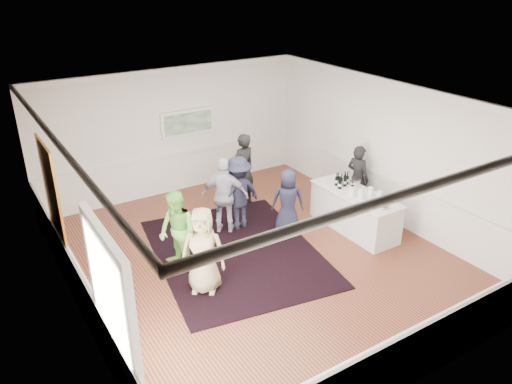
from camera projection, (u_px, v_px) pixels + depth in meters
floor at (258, 258)px, 10.13m from camera, size 8.00×8.00×0.00m
ceiling at (258, 103)px, 8.79m from camera, size 7.00×8.00×0.02m
wall_left at (69, 234)px, 7.76m from camera, size 0.02×8.00×3.20m
wall_right at (390, 152)px, 11.16m from camera, size 0.02×8.00×3.20m
wall_back at (173, 131)px, 12.54m from camera, size 7.00×0.02×3.20m
wall_front at (426, 293)px, 6.38m from camera, size 7.00×0.02×3.20m
wainscoting at (258, 236)px, 9.92m from camera, size 7.00×8.00×1.00m
mirror at (52, 193)px, 8.70m from camera, size 0.05×1.25×1.85m
doorway at (111, 307)px, 6.41m from camera, size 0.10×1.78×2.56m
landscape_painting at (188, 123)px, 12.61m from camera, size 1.44×0.06×0.66m
area_rug at (236, 252)px, 10.32m from camera, size 3.76×4.57×0.02m
serving_table at (354, 211)px, 11.05m from camera, size 0.84×2.19×0.89m
bartender at (357, 178)px, 11.83m from camera, size 0.51×0.66×1.62m
guest_tan at (203, 251)px, 8.80m from camera, size 0.96×0.90×1.65m
guest_green at (177, 232)px, 9.44m from camera, size 0.73×0.88×1.63m
guest_lilac at (225, 196)px, 10.79m from camera, size 1.07×0.93×1.73m
guest_dark_a at (238, 193)px, 10.96m from camera, size 1.14×0.73×1.69m
guest_dark_b at (243, 170)px, 12.02m from camera, size 0.73×0.54×1.82m
guest_navy at (288, 201)px, 10.84m from camera, size 0.86×0.78×1.47m
wine_bottles at (342, 179)px, 11.15m from camera, size 0.38×0.28×0.31m
juice_pitchers at (363, 192)px, 10.61m from camera, size 0.42×0.65×0.24m
ice_bucket at (354, 184)px, 11.00m from camera, size 0.26×0.26×0.25m
nut_bowl at (383, 206)px, 10.20m from camera, size 0.26×0.26×0.08m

